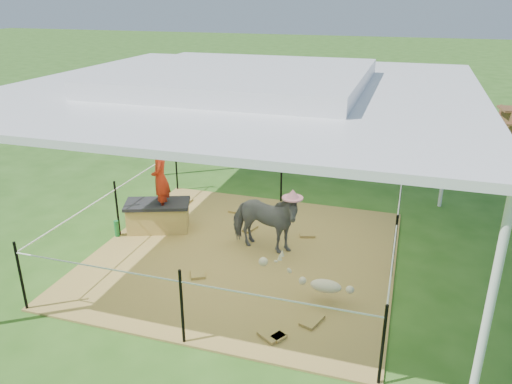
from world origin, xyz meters
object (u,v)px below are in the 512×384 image
(green_bottle, at_px, (117,229))
(picnic_table_near, at_px, (378,121))
(straw_bale, at_px, (158,217))
(woman, at_px, (160,172))
(distant_person, at_px, (397,125))
(foal, at_px, (326,284))
(trash_barrel, at_px, (449,145))
(pony, at_px, (264,221))

(green_bottle, bearing_deg, picnic_table_near, 66.73)
(straw_bale, xyz_separation_m, woman, (0.10, 0.00, 0.84))
(straw_bale, bearing_deg, distant_person, 61.39)
(distant_person, bearing_deg, green_bottle, 61.20)
(foal, relative_size, distant_person, 0.93)
(trash_barrel, xyz_separation_m, distant_person, (-1.28, 1.18, 0.10))
(trash_barrel, relative_size, picnic_table_near, 0.56)
(pony, bearing_deg, trash_barrel, -20.61)
(green_bottle, xyz_separation_m, foal, (3.71, -0.88, 0.14))
(straw_bale, relative_size, distant_person, 0.93)
(pony, bearing_deg, straw_bale, 91.67)
(straw_bale, bearing_deg, woman, 0.00)
(straw_bale, height_order, picnic_table_near, picnic_table_near)
(straw_bale, height_order, green_bottle, straw_bale)
(pony, distance_m, distant_person, 7.11)
(foal, bearing_deg, green_bottle, 166.68)
(picnic_table_near, height_order, distant_person, distant_person)
(woman, xyz_separation_m, foal, (3.06, -1.33, -0.78))
(green_bottle, bearing_deg, trash_barrel, 47.50)
(woman, distance_m, foal, 3.42)
(picnic_table_near, xyz_separation_m, distant_person, (0.60, -1.25, 0.21))
(straw_bale, height_order, woman, woman)
(trash_barrel, height_order, picnic_table_near, trash_barrel)
(woman, xyz_separation_m, distant_person, (3.57, 6.72, -0.55))
(foal, height_order, distant_person, distant_person)
(pony, bearing_deg, green_bottle, 103.03)
(straw_bale, bearing_deg, picnic_table_near, 68.93)
(green_bottle, height_order, trash_barrel, trash_barrel)
(woman, relative_size, foal, 1.21)
(green_bottle, relative_size, pony, 0.24)
(woman, relative_size, green_bottle, 4.32)
(woman, xyz_separation_m, trash_barrel, (4.84, 5.55, -0.65))
(straw_bale, height_order, pony, pony)
(foal, relative_size, picnic_table_near, 0.64)
(pony, distance_m, trash_barrel, 6.45)
(green_bottle, relative_size, trash_barrel, 0.32)
(green_bottle, bearing_deg, distant_person, 59.55)
(foal, distance_m, trash_barrel, 7.11)
(foal, height_order, picnic_table_near, picnic_table_near)
(woman, bearing_deg, distant_person, 131.84)
(trash_barrel, bearing_deg, distant_person, 137.24)
(green_bottle, xyz_separation_m, trash_barrel, (5.49, 6.00, 0.28))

